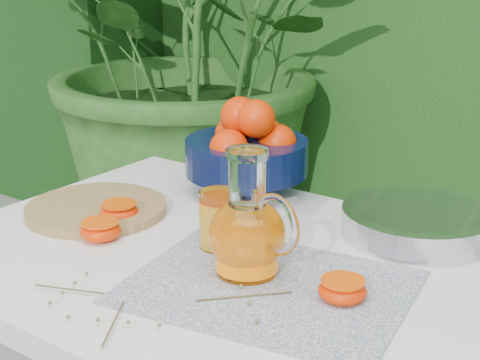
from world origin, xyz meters
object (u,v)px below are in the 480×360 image
Objects in this scene: cutting_board at (96,209)px; fruit_bowl at (248,149)px; white_table at (233,303)px; juice_pitcher at (248,232)px; saute_pan at (420,222)px.

cutting_board is 1.04× the size of fruit_bowl.
white_table is 0.17m from juice_pitcher.
cutting_board is 0.39m from juice_pitcher.
fruit_bowl is at bearing 177.85° from saute_pan.
white_table is 0.38m from fruit_bowl.
cutting_board is 0.60m from saute_pan.
saute_pan is at bearing 25.86° from cutting_board.
white_table is 5.03× the size of juice_pitcher.
fruit_bowl is at bearing 126.05° from juice_pitcher.
cutting_board is 1.34× the size of juice_pitcher.
juice_pitcher reaches higher than fruit_bowl.
white_table is 2.05× the size of saute_pan.
fruit_bowl reaches higher than saute_pan.
saute_pan is at bearing -2.15° from fruit_bowl.
fruit_bowl is (-0.18, 0.28, 0.17)m from white_table.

